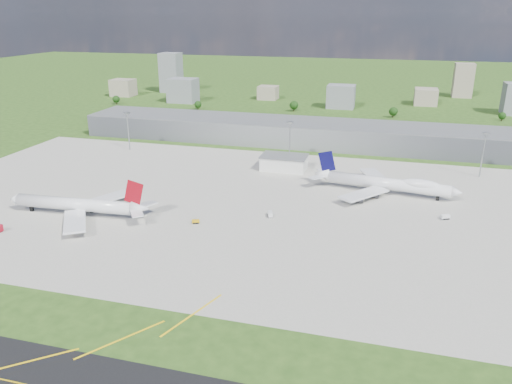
% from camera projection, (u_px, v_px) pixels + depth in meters
% --- Properties ---
extents(ground, '(1400.00, 1400.00, 0.00)m').
position_uv_depth(ground, '(285.00, 147.00, 344.22)').
color(ground, '#274916').
rests_on(ground, ground).
extents(apron, '(360.00, 190.00, 0.08)m').
position_uv_depth(apron, '(257.00, 205.00, 242.05)').
color(apron, gray).
rests_on(apron, ground).
extents(terminal, '(300.00, 42.00, 15.00)m').
position_uv_depth(terminal, '(290.00, 132.00, 355.24)').
color(terminal, slate).
rests_on(terminal, ground).
extents(ops_building, '(26.00, 16.00, 8.00)m').
position_uv_depth(ops_building, '(284.00, 163.00, 295.06)').
color(ops_building, silver).
rests_on(ops_building, ground).
extents(mast_west, '(3.50, 2.00, 25.90)m').
position_uv_depth(mast_west, '(128.00, 124.00, 331.37)').
color(mast_west, gray).
rests_on(mast_west, ground).
extents(mast_center, '(3.50, 2.00, 25.90)m').
position_uv_depth(mast_center, '(290.00, 135.00, 303.96)').
color(mast_center, gray).
rests_on(mast_center, ground).
extents(mast_east, '(3.50, 2.00, 25.90)m').
position_uv_depth(mast_east, '(484.00, 147.00, 276.54)').
color(mast_east, gray).
rests_on(mast_east, ground).
extents(airliner_red_twin, '(70.02, 54.49, 19.21)m').
position_uv_depth(airliner_red_twin, '(80.00, 205.00, 227.83)').
color(airliner_red_twin, silver).
rests_on(airliner_red_twin, ground).
extents(airliner_blue_quad, '(74.81, 58.20, 19.56)m').
position_uv_depth(airliner_blue_quad, '(387.00, 184.00, 255.21)').
color(airliner_blue_quad, silver).
rests_on(airliner_blue_quad, ground).
extents(tug_yellow, '(3.71, 3.04, 1.64)m').
position_uv_depth(tug_yellow, '(196.00, 222.00, 220.74)').
color(tug_yellow, gold).
rests_on(tug_yellow, ground).
extents(van_white_near, '(3.36, 4.82, 2.30)m').
position_uv_depth(van_white_near, '(270.00, 214.00, 227.94)').
color(van_white_near, silver).
rests_on(van_white_near, ground).
extents(van_white_far, '(4.42, 3.44, 2.13)m').
position_uv_depth(van_white_far, '(445.00, 217.00, 225.06)').
color(van_white_far, silver).
rests_on(van_white_far, ground).
extents(bldg_far_w, '(24.00, 20.00, 18.00)m').
position_uv_depth(bldg_far_w, '(123.00, 88.00, 549.99)').
color(bldg_far_w, gray).
rests_on(bldg_far_w, ground).
extents(bldg_w, '(28.00, 22.00, 24.00)m').
position_uv_depth(bldg_w, '(183.00, 90.00, 510.91)').
color(bldg_w, slate).
rests_on(bldg_w, ground).
extents(bldg_cw, '(20.00, 18.00, 14.00)m').
position_uv_depth(bldg_cw, '(268.00, 93.00, 528.92)').
color(bldg_cw, gray).
rests_on(bldg_cw, ground).
extents(bldg_c, '(26.00, 20.00, 22.00)m').
position_uv_depth(bldg_c, '(341.00, 97.00, 480.43)').
color(bldg_c, slate).
rests_on(bldg_c, ground).
extents(bldg_ce, '(22.00, 24.00, 16.00)m').
position_uv_depth(bldg_ce, '(426.00, 97.00, 497.76)').
color(bldg_ce, gray).
rests_on(bldg_ce, ground).
extents(bldg_tall_w, '(22.00, 20.00, 44.00)m').
position_uv_depth(bldg_tall_w, '(171.00, 73.00, 571.82)').
color(bldg_tall_w, slate).
rests_on(bldg_tall_w, ground).
extents(bldg_tall_e, '(20.00, 18.00, 36.00)m').
position_uv_depth(bldg_tall_e, '(463.00, 80.00, 538.74)').
color(bldg_tall_e, gray).
rests_on(bldg_tall_e, ground).
extents(tree_far_w, '(7.20, 7.20, 8.80)m').
position_uv_depth(tree_far_w, '(116.00, 99.00, 501.01)').
color(tree_far_w, '#382314').
rests_on(tree_far_w, ground).
extents(tree_w, '(6.75, 6.75, 8.25)m').
position_uv_depth(tree_w, '(198.00, 105.00, 474.16)').
color(tree_w, '#382314').
rests_on(tree_w, ground).
extents(tree_c, '(8.10, 8.10, 9.90)m').
position_uv_depth(tree_c, '(294.00, 105.00, 464.99)').
color(tree_c, '#382314').
rests_on(tree_c, ground).
extents(tree_e, '(7.65, 7.65, 9.35)m').
position_uv_depth(tree_e, '(393.00, 111.00, 438.14)').
color(tree_e, '#382314').
rests_on(tree_e, ground).
extents(tree_far_e, '(6.30, 6.30, 7.70)m').
position_uv_depth(tree_far_e, '(502.00, 116.00, 425.11)').
color(tree_far_e, '#382314').
rests_on(tree_far_e, ground).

